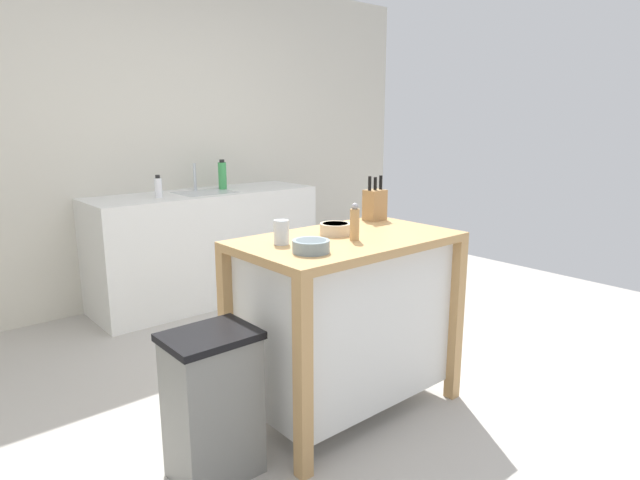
# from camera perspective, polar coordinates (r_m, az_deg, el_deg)

# --- Properties ---
(ground_plane) EXTENTS (6.52, 6.52, 0.00)m
(ground_plane) POSITION_cam_1_polar(r_m,az_deg,el_deg) (2.93, 1.42, -17.05)
(ground_plane) COLOR #ADA8A0
(ground_plane) RESTS_ON ground
(wall_back) EXTENTS (5.52, 0.10, 2.60)m
(wall_back) POSITION_cam_1_polar(r_m,az_deg,el_deg) (4.52, -18.63, 10.08)
(wall_back) COLOR beige
(wall_back) RESTS_ON ground
(kitchen_island) EXTENTS (1.08, 0.64, 0.90)m
(kitchen_island) POSITION_cam_1_polar(r_m,az_deg,el_deg) (2.70, 2.78, -7.91)
(kitchen_island) COLOR tan
(kitchen_island) RESTS_ON ground
(knife_block) EXTENTS (0.11, 0.09, 0.25)m
(knife_block) POSITION_cam_1_polar(r_m,az_deg,el_deg) (3.02, 5.82, 3.80)
(knife_block) COLOR #AD7F4C
(knife_block) RESTS_ON kitchen_island
(bowl_ceramic_small) EXTENTS (0.15, 0.15, 0.06)m
(bowl_ceramic_small) POSITION_cam_1_polar(r_m,az_deg,el_deg) (2.63, 1.63, 1.22)
(bowl_ceramic_small) COLOR beige
(bowl_ceramic_small) RESTS_ON kitchen_island
(bowl_ceramic_wide) EXTENTS (0.16, 0.16, 0.05)m
(bowl_ceramic_wide) POSITION_cam_1_polar(r_m,az_deg,el_deg) (2.28, -0.96, -0.62)
(bowl_ceramic_wide) COLOR gray
(bowl_ceramic_wide) RESTS_ON kitchen_island
(drinking_cup) EXTENTS (0.07, 0.07, 0.11)m
(drinking_cup) POSITION_cam_1_polar(r_m,az_deg,el_deg) (2.43, -4.12, 0.84)
(drinking_cup) COLOR silver
(drinking_cup) RESTS_ON kitchen_island
(pepper_grinder) EXTENTS (0.04, 0.04, 0.18)m
(pepper_grinder) POSITION_cam_1_polar(r_m,az_deg,el_deg) (2.50, 3.69, 1.82)
(pepper_grinder) COLOR tan
(pepper_grinder) RESTS_ON kitchen_island
(trash_bin) EXTENTS (0.36, 0.28, 0.63)m
(trash_bin) POSITION_cam_1_polar(r_m,az_deg,el_deg) (2.33, -11.27, -16.73)
(trash_bin) COLOR slate
(trash_bin) RESTS_ON ground
(sink_counter) EXTENTS (1.82, 0.60, 0.89)m
(sink_counter) POSITION_cam_1_polar(r_m,az_deg,el_deg) (4.47, -11.93, -0.63)
(sink_counter) COLOR silver
(sink_counter) RESTS_ON ground
(sink_faucet) EXTENTS (0.02, 0.02, 0.22)m
(sink_faucet) POSITION_cam_1_polar(r_m,az_deg,el_deg) (4.50, -13.12, 6.54)
(sink_faucet) COLOR #B7BCC1
(sink_faucet) RESTS_ON sink_counter
(bottle_hand_soap) EXTENTS (0.07, 0.07, 0.24)m
(bottle_hand_soap) POSITION_cam_1_polar(r_m,az_deg,el_deg) (4.54, -10.30, 6.76)
(bottle_hand_soap) COLOR green
(bottle_hand_soap) RESTS_ON sink_counter
(bottle_spray_cleaner) EXTENTS (0.06, 0.06, 0.17)m
(bottle_spray_cleaner) POSITION_cam_1_polar(r_m,az_deg,el_deg) (4.16, -16.74, 5.37)
(bottle_spray_cleaner) COLOR white
(bottle_spray_cleaner) RESTS_ON sink_counter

